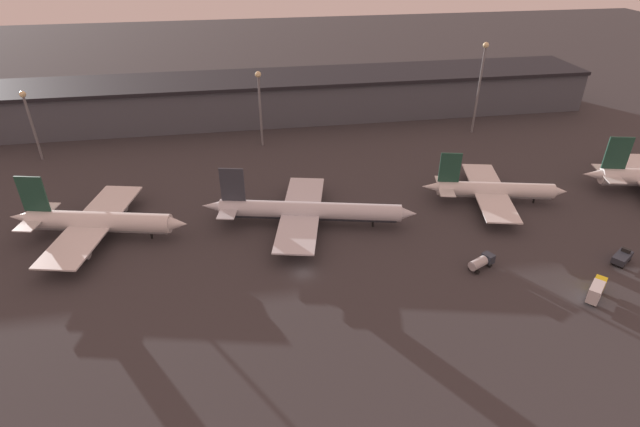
% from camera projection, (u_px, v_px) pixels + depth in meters
% --- Properties ---
extents(ground, '(600.00, 600.00, 0.00)m').
position_uv_depth(ground, '(303.00, 273.00, 100.94)').
color(ground, '#383538').
extents(terminal_building, '(229.73, 25.20, 14.63)m').
position_uv_depth(terminal_building, '(268.00, 98.00, 175.90)').
color(terminal_building, '#4C515B').
rests_on(terminal_building, ground).
extents(airplane_1, '(40.36, 35.96, 14.64)m').
position_uv_depth(airplane_1, '(98.00, 222.00, 110.76)').
color(airplane_1, white).
rests_on(airplane_1, ground).
extents(airplane_2, '(49.45, 35.38, 13.92)m').
position_uv_depth(airplane_2, '(308.00, 211.00, 115.36)').
color(airplane_2, silver).
rests_on(airplane_2, ground).
extents(airplane_3, '(35.70, 31.88, 13.05)m').
position_uv_depth(airplane_3, '(493.00, 190.00, 124.75)').
color(airplane_3, white).
rests_on(airplane_3, ground).
extents(service_vehicle_1, '(6.34, 4.60, 2.73)m').
position_uv_depth(service_vehicle_1, '(481.00, 262.00, 101.59)').
color(service_vehicle_1, '#282D38').
rests_on(service_vehicle_1, ground).
extents(service_vehicle_3, '(6.61, 6.33, 3.70)m').
position_uv_depth(service_vehicle_3, '(596.00, 290.00, 93.29)').
color(service_vehicle_3, gold).
rests_on(service_vehicle_3, ground).
extents(service_vehicle_4, '(5.85, 5.04, 2.88)m').
position_uv_depth(service_vehicle_4, '(622.00, 257.00, 103.43)').
color(service_vehicle_4, '#282D38').
rests_on(service_vehicle_4, ground).
extents(lamp_post_0, '(1.80, 1.80, 20.70)m').
position_uv_depth(lamp_post_0, '(29.00, 116.00, 141.64)').
color(lamp_post_0, slate).
rests_on(lamp_post_0, ground).
extents(lamp_post_1, '(1.80, 1.80, 23.32)m').
position_uv_depth(lamp_post_1, '(260.00, 99.00, 150.07)').
color(lamp_post_1, slate).
rests_on(lamp_post_1, ground).
extents(lamp_post_2, '(1.80, 1.80, 29.21)m').
position_uv_depth(lamp_post_2, '(480.00, 78.00, 158.28)').
color(lamp_post_2, slate).
rests_on(lamp_post_2, ground).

